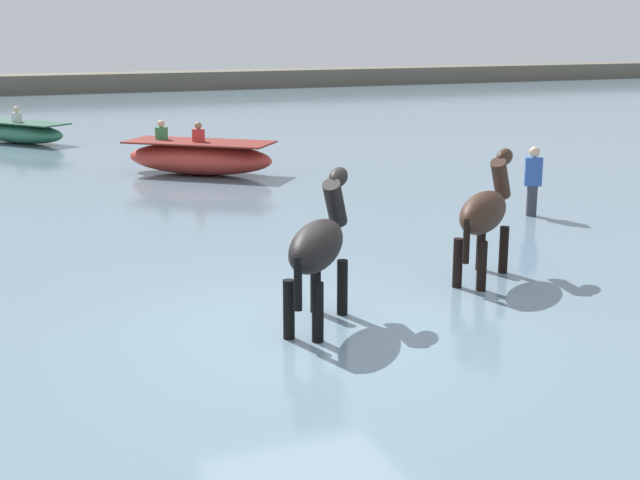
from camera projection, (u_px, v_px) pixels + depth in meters
name	position (u px, v px, depth m)	size (l,w,h in m)	color
ground_plane	(312.00, 348.00, 10.96)	(120.00, 120.00, 0.00)	#84755B
water_surface	(152.00, 195.00, 19.95)	(90.00, 90.00, 0.29)	slate
horse_lead_dark_bay	(485.00, 215.00, 12.71)	(1.68, 1.50, 2.09)	#382319
horse_trailing_black	(319.00, 248.00, 10.75)	(1.49, 1.72, 2.12)	black
boat_far_offshore	(200.00, 158.00, 21.72)	(3.80, 3.42, 1.29)	#BC382D
boat_far_inshore	(21.00, 132.00, 27.36)	(3.00, 3.39, 1.13)	#337556
person_wading_close	(533.00, 186.00, 16.98)	(0.38, 0.33, 1.63)	#383842
far_shoreline	(40.00, 86.00, 46.92)	(80.00, 2.40, 1.25)	#605B4C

